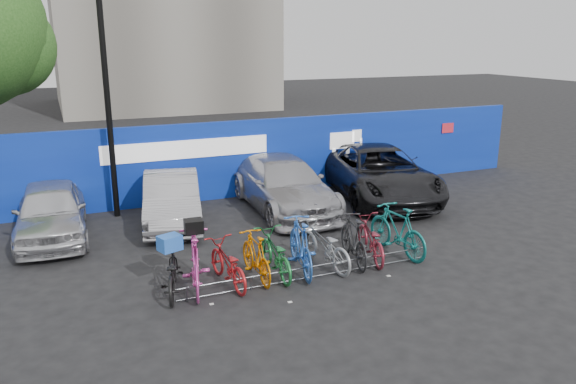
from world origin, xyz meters
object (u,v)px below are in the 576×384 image
bike_1 (195,261)px  bike_5 (301,246)px  car_1 (172,199)px  bike_9 (397,230)px  car_0 (51,211)px  bike_7 (354,239)px  car_2 (283,184)px  bike_6 (324,245)px  bike_4 (275,254)px  bike_rack (310,272)px  bike_2 (227,264)px  bike_0 (171,272)px  bike_8 (370,239)px  lamppost (107,99)px  car_3 (378,173)px  bike_3 (256,256)px

bike_1 → bike_5: 2.28m
car_1 → bike_9: 6.10m
car_0 → bike_7: size_ratio=2.27×
car_2 → bike_6: car_2 is taller
bike_4 → bike_6: size_ratio=0.95×
bike_rack → bike_4: (-0.59, 0.51, 0.31)m
car_0 → bike_9: car_0 is taller
car_0 → bike_1: bearing=-56.8°
bike_2 → bike_0: bearing=-8.6°
car_1 → bike_7: (3.15, -4.34, -0.13)m
bike_8 → bike_4: bearing=12.9°
bike_2 → bike_6: bearing=175.8°
lamppost → car_1: bearing=-42.1°
car_0 → car_2: (6.26, -0.00, 0.04)m
car_2 → car_3: size_ratio=0.90×
bike_rack → bike_8: (1.72, 0.49, 0.31)m
bike_1 → bike_6: (2.86, 0.03, -0.11)m
car_1 → bike_9: (4.32, -4.30, -0.08)m
bike_0 → car_1: bearing=-88.1°
bike_2 → car_1: bearing=-93.5°
car_0 → car_3: (9.45, -0.01, 0.09)m
bike_0 → bike_9: bearing=-165.9°
lamppost → bike_8: size_ratio=3.37×
bike_3 → bike_8: bike_3 is taller
bike_2 → car_0: bearing=-59.9°
bike_6 → bike_8: 1.16m
car_1 → car_3: bearing=10.7°
bike_7 → bike_9: (1.17, 0.04, 0.05)m
car_1 → bike_4: size_ratio=2.29×
bike_2 → bike_3: 0.64m
lamppost → bike_3: lamppost is taller
car_1 → bike_0: 4.44m
car_3 → bike_5: (-4.59, -4.33, -0.20)m
bike_3 → bike_9: bearing=-179.8°
car_1 → car_3: car_3 is taller
bike_7 → bike_3: bearing=11.2°
car_3 → bike_9: car_3 is taller
bike_6 → bike_rack: bearing=32.7°
lamppost → bike_9: (5.64, -5.50, -2.68)m
car_2 → bike_2: size_ratio=2.97×
car_1 → bike_4: car_1 is taller
lamppost → bike_2: size_ratio=3.54×
bike_2 → bike_3: size_ratio=1.03×
car_3 → bike_9: 4.79m
bike_rack → bike_1: 2.39m
car_3 → bike_3: (-5.59, -4.31, -0.29)m
bike_0 → bike_6: (3.34, 0.04, 0.04)m
lamppost → bike_0: 6.23m
bike_0 → lamppost: bearing=-72.0°
bike_5 → car_3: bearing=-125.8°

